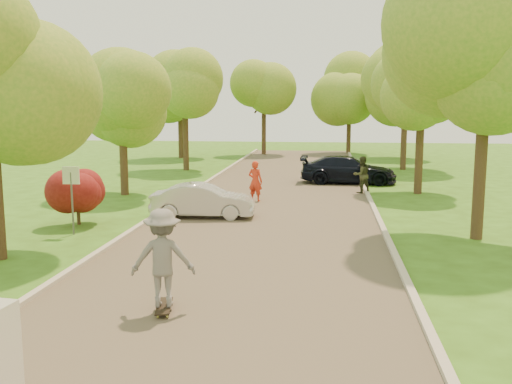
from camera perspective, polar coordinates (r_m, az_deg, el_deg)
The scene contains 21 objects.
ground at distance 13.70m, azimuth -2.33°, elevation -8.70°, with size 100.00×100.00×0.00m, color #335E16.
road at distance 21.40m, azimuth 1.16°, elevation -2.29°, with size 8.00×60.00×0.01m, color #4C4438.
curb_left at distance 22.17m, azimuth -9.32°, elevation -1.88°, with size 0.18×60.00×0.12m, color #B2AD9E.
curb_right at distance 21.37m, azimuth 12.03°, elevation -2.35°, with size 0.18×60.00×0.12m, color #B2AD9E.
street_sign at distance 18.84m, azimuth -17.98°, elevation 0.57°, with size 0.55×0.06×2.17m.
red_shrub at distance 20.46m, azimuth -17.42°, elevation -0.10°, with size 1.70×1.70×1.95m.
tree_l_midb at distance 26.46m, azimuth -12.93°, elevation 9.58°, with size 4.30×4.20×6.62m.
tree_l_far at distance 35.95m, azimuth -6.82°, elevation 10.87°, with size 4.92×4.80×7.79m.
tree_r_mida at distance 18.60m, azimuth 22.78°, elevation 12.50°, with size 5.13×5.00×7.95m.
tree_r_midb at distance 27.27m, azimuth 16.69°, elevation 10.02°, with size 4.51×4.40×7.01m.
tree_r_far at distance 37.28m, azimuth 15.17°, elevation 11.12°, with size 5.33×5.20×8.34m.
tree_bg_a at distance 44.28m, azimuth -7.36°, elevation 10.26°, with size 5.12×5.00×7.72m.
tree_bg_b at distance 45.33m, azimuth 14.99°, elevation 10.28°, with size 5.12×5.00×7.95m.
tree_bg_c at distance 47.16m, azimuth 1.06°, elevation 9.87°, with size 4.92×4.80×7.33m.
tree_bg_d at distance 48.95m, azimuth 9.62°, elevation 10.06°, with size 5.12×5.00×7.72m.
silver_sedan at distance 20.93m, azimuth -5.33°, elevation -0.87°, with size 1.31×3.76×1.24m, color #B7B7BC.
dark_sedan at distance 30.19m, azimuth 9.20°, elevation 2.21°, with size 2.02×4.97×1.44m, color black.
longboard at distance 11.77m, azimuth -9.18°, elevation -11.22°, with size 0.46×1.04×0.12m.
skateboarder at distance 11.47m, azimuth -9.30°, elevation -6.51°, with size 1.27×0.73×1.96m, color slate.
person_striped at distance 24.22m, azimuth -0.07°, elevation 1.08°, with size 0.64×0.42×1.74m, color red.
person_olive at distance 26.94m, azimuth 10.52°, elevation 1.70°, with size 0.84×0.65×1.72m, color #313520.
Camera 1 is at (2.15, -12.89, 4.11)m, focal length 40.00 mm.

